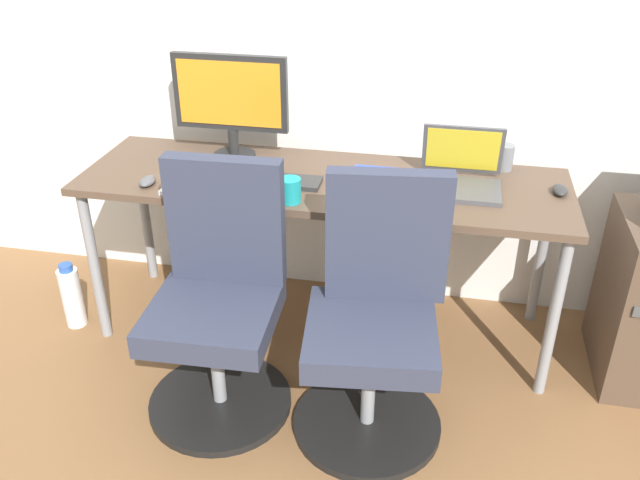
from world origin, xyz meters
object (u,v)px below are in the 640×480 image
(office_chair_left, at_px, (219,304))
(desktop_monitor, at_px, (231,99))
(coffee_mug, at_px, (290,190))
(water_bottle_on_floor, at_px, (72,296))
(office_chair_right, at_px, (375,323))
(open_laptop, at_px, (461,173))

(office_chair_left, height_order, desktop_monitor, desktop_monitor)
(office_chair_left, bearing_deg, coffee_mug, 53.76)
(water_bottle_on_floor, relative_size, desktop_monitor, 0.65)
(office_chair_left, relative_size, desktop_monitor, 1.96)
(desktop_monitor, relative_size, coffee_mug, 5.22)
(office_chair_left, xyz_separation_m, office_chair_right, (0.57, -0.00, 0.00))
(desktop_monitor, bearing_deg, coffee_mug, -48.57)
(coffee_mug, bearing_deg, office_chair_right, -37.48)
(office_chair_right, height_order, coffee_mug, office_chair_right)
(office_chair_right, bearing_deg, water_bottle_on_floor, 167.43)
(desktop_monitor, bearing_deg, office_chair_right, -43.35)
(coffee_mug, bearing_deg, water_bottle_on_floor, 178.42)
(open_laptop, bearing_deg, office_chair_left, -146.12)
(desktop_monitor, distance_m, open_laptop, 0.98)
(water_bottle_on_floor, xyz_separation_m, desktop_monitor, (0.67, 0.36, 0.82))
(office_chair_left, relative_size, office_chair_right, 1.00)
(water_bottle_on_floor, bearing_deg, desktop_monitor, 28.12)
(office_chair_left, bearing_deg, open_laptop, 33.88)
(water_bottle_on_floor, distance_m, coffee_mug, 1.19)
(water_bottle_on_floor, height_order, coffee_mug, coffee_mug)
(office_chair_left, distance_m, desktop_monitor, 0.87)
(water_bottle_on_floor, bearing_deg, office_chair_right, -12.57)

